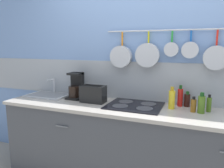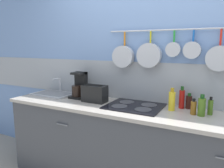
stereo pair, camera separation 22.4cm
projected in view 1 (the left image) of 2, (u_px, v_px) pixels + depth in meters
wall_back at (151, 67)px, 2.41m from camera, size 7.20×0.16×2.60m
cabinet_base at (141, 152)px, 2.24m from camera, size 3.01×0.59×0.85m
countertop at (142, 110)px, 2.16m from camera, size 3.05×0.61×0.03m
sink_basin at (48, 94)px, 2.72m from camera, size 0.51×0.34×0.20m
coffee_maker at (76, 88)px, 2.57m from camera, size 0.17×0.19×0.30m
toaster at (93, 94)px, 2.39m from camera, size 0.29×0.15×0.19m
cooktop at (135, 105)px, 2.25m from camera, size 0.56×0.46×0.01m
bottle_vinegar at (172, 99)px, 2.14m from camera, size 0.06×0.06×0.22m
bottle_cooking_wine at (180, 97)px, 2.23m from camera, size 0.05×0.05×0.22m
bottle_sesame_oil at (187, 100)px, 2.23m from camera, size 0.06×0.06×0.16m
bottle_dish_soap at (193, 105)px, 2.04m from camera, size 0.05×0.05×0.15m
bottle_hot_sauce at (201, 104)px, 2.00m from camera, size 0.06×0.06×0.19m
bottle_olive_oil at (209, 104)px, 2.05m from camera, size 0.04×0.04×0.17m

